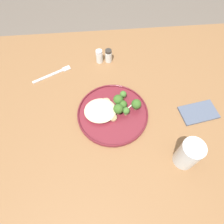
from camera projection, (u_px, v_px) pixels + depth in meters
ground at (112, 160)px, 1.48m from camera, size 6.00×6.00×0.00m
wooden_dining_table at (112, 116)px, 0.92m from camera, size 1.40×1.00×0.74m
dinner_plate at (112, 113)px, 0.82m from camera, size 0.29×0.29×0.02m
noodle_bed at (100, 111)px, 0.81m from camera, size 0.13×0.12×0.03m
seared_scallop_front_small at (111, 109)px, 0.82m from camera, size 0.03×0.03×0.01m
seared_scallop_center_golden at (101, 102)px, 0.84m from camera, size 0.03×0.03×0.01m
seared_scallop_right_edge at (100, 111)px, 0.81m from camera, size 0.03×0.03×0.01m
seared_scallop_tiny_bay at (113, 118)px, 0.80m from camera, size 0.03×0.03×0.01m
seared_scallop_rear_pale at (106, 102)px, 0.83m from camera, size 0.03×0.03×0.02m
broccoli_floret_near_rim at (118, 99)px, 0.81m from camera, size 0.04×0.04×0.06m
broccoli_floret_beside_noodles at (136, 104)px, 0.80m from camera, size 0.04×0.04×0.05m
broccoli_floret_small_sprig at (123, 105)px, 0.81m from camera, size 0.04×0.04×0.05m
broccoli_floret_right_tilted at (123, 94)px, 0.84m from camera, size 0.03×0.03×0.04m
broccoli_floret_front_edge at (126, 111)px, 0.80m from camera, size 0.03×0.03×0.04m
broccoli_floret_tall_stalk at (118, 109)px, 0.79m from camera, size 0.04×0.04×0.06m
onion_sliver_long_sliver at (115, 109)px, 0.83m from camera, size 0.04×0.04×0.00m
onion_sliver_pale_crescent at (129, 107)px, 0.83m from camera, size 0.03×0.03×0.00m
water_glass at (188, 155)px, 0.69m from camera, size 0.08×0.08×0.12m
dinner_fork at (53, 74)px, 0.94m from camera, size 0.17×0.10×0.00m
folded_napkin at (199, 112)px, 0.83m from camera, size 0.16×0.11×0.01m
salt_shaker at (99, 56)px, 0.96m from camera, size 0.03×0.03×0.07m
pepper_shaker at (108, 56)px, 0.96m from camera, size 0.03×0.03×0.07m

